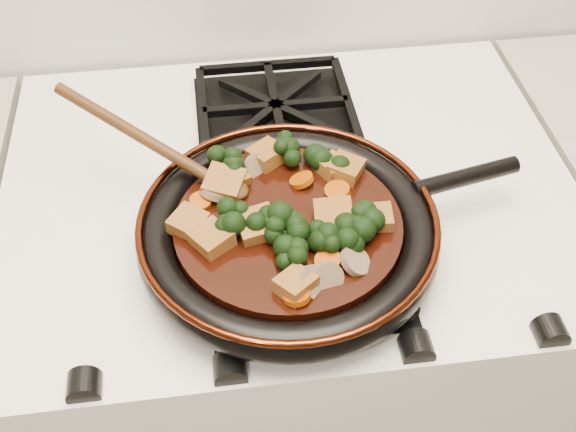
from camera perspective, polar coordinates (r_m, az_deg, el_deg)
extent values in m
cube|color=white|center=(1.31, 0.05, -11.93)|extent=(0.76, 0.60, 0.90)
cylinder|color=black|center=(0.85, 0.00, -1.75)|extent=(0.32, 0.32, 0.01)
torus|color=black|center=(0.84, 0.00, -1.33)|extent=(0.35, 0.35, 0.04)
torus|color=#4C1B0A|center=(0.83, 0.00, -0.34)|extent=(0.35, 0.35, 0.01)
cylinder|color=black|center=(0.91, 13.87, 3.01)|extent=(0.14, 0.05, 0.02)
cylinder|color=black|center=(0.84, 0.00, -1.01)|extent=(0.26, 0.26, 0.02)
cube|color=brown|center=(0.86, -5.08, 2.47)|extent=(0.06, 0.06, 0.03)
cube|color=brown|center=(0.81, -2.47, -0.82)|extent=(0.05, 0.05, 0.03)
cube|color=brown|center=(0.87, -4.45, 2.93)|extent=(0.05, 0.05, 0.03)
cube|color=brown|center=(0.89, 3.46, 3.90)|extent=(0.05, 0.05, 0.02)
cube|color=brown|center=(0.82, -7.86, -0.56)|extent=(0.05, 0.05, 0.02)
cube|color=brown|center=(0.76, 0.60, -5.48)|extent=(0.05, 0.05, 0.03)
cube|color=brown|center=(0.90, -1.67, 4.82)|extent=(0.06, 0.05, 0.03)
cube|color=brown|center=(0.83, 7.07, -0.19)|extent=(0.04, 0.04, 0.02)
cube|color=brown|center=(0.88, 4.56, 3.68)|extent=(0.06, 0.06, 0.03)
cube|color=brown|center=(0.80, -6.05, -1.84)|extent=(0.06, 0.06, 0.02)
cube|color=brown|center=(0.82, 3.65, -0.18)|extent=(0.05, 0.05, 0.03)
cylinder|color=#A24004|center=(0.78, 3.18, -3.55)|extent=(0.03, 0.03, 0.02)
cylinder|color=#A24004|center=(0.82, -1.03, -0.40)|extent=(0.03, 0.03, 0.01)
cylinder|color=#A24004|center=(0.75, 0.69, -6.28)|extent=(0.03, 0.03, 0.01)
cylinder|color=#A24004|center=(0.85, -6.91, 1.15)|extent=(0.03, 0.03, 0.01)
cylinder|color=#A24004|center=(0.87, 1.08, 2.86)|extent=(0.03, 0.03, 0.02)
cylinder|color=#A24004|center=(0.86, 3.91, 2.01)|extent=(0.03, 0.03, 0.01)
cylinder|color=#7B6247|center=(0.77, 3.16, -4.88)|extent=(0.04, 0.03, 0.03)
cylinder|color=#7B6247|center=(0.89, -2.52, 3.91)|extent=(0.04, 0.04, 0.03)
cylinder|color=#7B6247|center=(0.86, -5.83, 1.84)|extent=(0.05, 0.05, 0.02)
cylinder|color=#7B6247|center=(0.78, 5.34, -3.54)|extent=(0.05, 0.05, 0.03)
cylinder|color=#7B6247|center=(0.76, 1.99, -5.23)|extent=(0.05, 0.05, 0.03)
ellipsoid|color=#42250E|center=(0.87, -4.85, 2.24)|extent=(0.07, 0.07, 0.02)
cylinder|color=#42250E|center=(0.90, -11.56, 6.16)|extent=(0.02, 0.02, 0.25)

